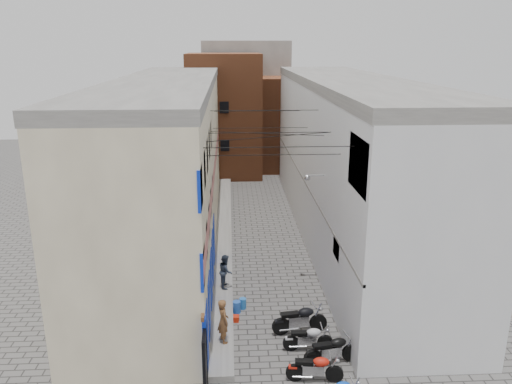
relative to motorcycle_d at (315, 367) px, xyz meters
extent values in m
plane|color=#5F5C59|center=(-1.05, 0.06, -0.55)|extent=(90.00, 90.00, 0.00)
cube|color=slate|center=(-3.10, 13.06, -0.43)|extent=(0.90, 26.00, 0.25)
cube|color=#BCAE8E|center=(-6.05, 13.06, 3.70)|extent=(5.00, 26.00, 8.50)
cube|color=#BF706B|center=(-3.59, 13.06, 3.45)|extent=(0.10, 26.00, 0.80)
cube|color=#0B29B1|center=(-3.58, 4.96, 0.75)|extent=(0.12, 10.20, 2.40)
cube|color=#0B29B1|center=(-3.60, 4.96, 4.75)|extent=(0.10, 10.20, 4.00)
cube|color=slate|center=(-6.05, 13.06, 8.20)|extent=(5.10, 26.00, 0.50)
cube|color=black|center=(-3.57, -0.34, 0.55)|extent=(0.10, 1.20, 2.20)
cube|color=silver|center=(3.95, 13.06, 3.70)|extent=(5.00, 26.00, 8.50)
cube|color=#0B29B1|center=(1.50, 1.56, 6.45)|extent=(0.10, 2.40, 1.80)
cube|color=white|center=(1.51, 4.06, 2.45)|extent=(0.08, 1.00, 0.70)
cylinder|color=#B2B2B7|center=(1.10, 7.06, 4.65)|extent=(0.80, 0.06, 0.06)
sphere|color=#B2B2B7|center=(0.70, 7.06, 4.55)|extent=(0.28, 0.28, 0.28)
cube|color=slate|center=(3.95, 13.06, 8.20)|extent=(5.10, 26.00, 0.50)
cube|color=slate|center=(1.49, 13.06, 2.85)|extent=(0.10, 26.00, 0.12)
cube|color=brown|center=(-3.05, 28.06, 4.45)|extent=(6.00, 6.00, 10.00)
cube|color=brown|center=(1.95, 30.06, 3.45)|extent=(5.00, 6.00, 8.00)
cube|color=slate|center=(-1.05, 34.06, 4.95)|extent=(8.00, 5.00, 11.00)
cube|color=black|center=(-1.05, 25.26, 0.65)|extent=(2.00, 0.30, 2.40)
cylinder|color=black|center=(-1.05, 2.06, 6.95)|extent=(5.20, 0.02, 0.02)
cylinder|color=black|center=(-1.05, 4.06, 6.25)|extent=(5.20, 0.02, 0.02)
cylinder|color=black|center=(-1.05, 6.56, 6.65)|extent=(5.20, 0.02, 0.02)
cylinder|color=black|center=(-1.05, 9.06, 7.25)|extent=(5.20, 0.02, 0.02)
cylinder|color=black|center=(-1.05, 12.06, 5.95)|extent=(5.20, 0.02, 0.02)
cylinder|color=black|center=(-1.05, 15.06, 6.45)|extent=(5.20, 0.02, 0.02)
cylinder|color=black|center=(-1.05, 5.06, 6.75)|extent=(5.65, 2.07, 0.02)
cylinder|color=black|center=(-1.05, 8.06, 6.35)|extent=(5.80, 1.58, 0.02)
imported|color=brown|center=(-3.02, 2.10, 0.55)|extent=(0.60, 0.72, 1.69)
imported|color=#2E3745|center=(-2.95, 6.41, 0.46)|extent=(0.60, 0.76, 1.53)
cylinder|color=blue|center=(-2.49, 4.53, -0.29)|extent=(0.38, 0.38, 0.52)
cylinder|color=blue|center=(-2.23, 4.87, -0.32)|extent=(0.38, 0.38, 0.46)
cube|color=red|center=(-2.60, 3.88, -0.44)|extent=(0.40, 0.32, 0.23)
camera|label=1|loc=(-2.70, -13.94, 10.20)|focal=35.00mm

